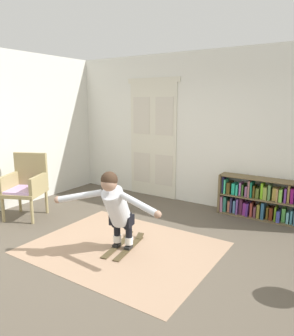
% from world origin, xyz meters
% --- Properties ---
extents(ground_plane, '(7.20, 7.20, 0.00)m').
position_xyz_m(ground_plane, '(0.00, 0.00, 0.00)').
color(ground_plane, brown).
extents(back_wall, '(6.00, 0.10, 2.90)m').
position_xyz_m(back_wall, '(0.00, 2.60, 1.45)').
color(back_wall, silver).
rests_on(back_wall, ground).
extents(side_wall_left, '(0.10, 6.00, 2.90)m').
position_xyz_m(side_wall_left, '(-3.00, 0.40, 1.45)').
color(side_wall_left, silver).
rests_on(side_wall_left, ground).
extents(double_door, '(1.22, 0.05, 2.45)m').
position_xyz_m(double_door, '(-1.13, 2.54, 1.23)').
color(double_door, beige).
rests_on(double_door, ground).
extents(rug, '(2.48, 1.96, 0.01)m').
position_xyz_m(rug, '(-0.14, 0.19, 0.00)').
color(rug, '#A18066').
rests_on(rug, ground).
extents(bookshelf, '(1.55, 0.30, 0.71)m').
position_xyz_m(bookshelf, '(1.20, 2.39, 0.32)').
color(bookshelf, brown).
rests_on(bookshelf, ground).
extents(wicker_chair, '(0.79, 0.79, 1.10)m').
position_xyz_m(wicker_chair, '(-2.30, 0.27, 0.58)').
color(wicker_chair, tan).
rests_on(wicker_chair, ground).
extents(skis_pair, '(0.41, 0.84, 0.07)m').
position_xyz_m(skis_pair, '(-0.14, 0.22, 0.02)').
color(skis_pair, '#493D24').
rests_on(skis_pair, rug).
extents(person_skier, '(1.46, 0.76, 1.08)m').
position_xyz_m(person_skier, '(-0.10, 0.00, 0.67)').
color(person_skier, white).
rests_on(person_skier, skis_pair).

